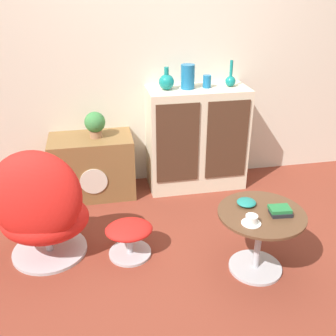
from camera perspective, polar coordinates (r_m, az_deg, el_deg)
The scene contains 15 objects.
ground_plane at distance 2.89m, azimuth 3.33°, elevation -13.78°, with size 12.00×12.00×0.00m, color brown.
wall_back at distance 3.64m, azimuth -1.77°, elevation 17.41°, with size 6.40×0.06×2.60m.
sideboard at distance 3.70m, azimuth 4.15°, elevation 4.30°, with size 0.91×0.42×0.96m.
tv_console at distance 3.66m, azimuth -10.87°, elevation 0.25°, with size 0.74×0.44×0.57m.
egg_chair at distance 2.85m, azimuth -18.02°, elevation -5.70°, with size 0.72×0.68×0.87m.
ottoman at distance 2.88m, azimuth -5.66°, elevation -9.51°, with size 0.34×0.31×0.26m.
coffee_table at distance 2.73m, azimuth 13.12°, elevation -9.05°, with size 0.58×0.58×0.46m.
vase_leftmost at distance 3.47m, azimuth -0.23°, elevation 12.43°, with size 0.13×0.13×0.20m.
vase_inner_left at distance 3.51m, azimuth 2.88°, elevation 13.10°, with size 0.12×0.12×0.21m.
vase_inner_right at distance 3.56m, azimuth 5.67°, elevation 12.39°, with size 0.07×0.07×0.11m.
vase_rightmost at distance 3.63m, azimuth 9.05°, elevation 12.54°, with size 0.09×0.09×0.23m.
potted_plant at distance 3.50m, azimuth -10.55°, elevation 6.39°, with size 0.18×0.18×0.23m.
teacup at distance 2.51m, azimuth 12.01°, elevation -7.44°, with size 0.12×0.12×0.06m.
book_stack at distance 2.65m, azimuth 15.96°, elevation -6.01°, with size 0.14×0.12×0.05m.
bowl at distance 2.70m, azimuth 11.32°, elevation -4.91°, with size 0.13×0.13×0.04m.
Camera 1 is at (-0.58, -2.14, 1.85)m, focal length 42.00 mm.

